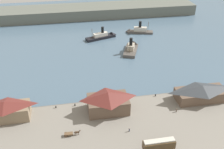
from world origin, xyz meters
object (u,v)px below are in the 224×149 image
at_px(street_tram, 159,144).
at_px(ferry_moored_east, 138,31).
at_px(pedestrian_standing_center, 129,130).
at_px(mooring_post_center_west, 56,107).
at_px(mooring_post_center_east, 155,95).
at_px(ferry_shed_west_terminal, 6,110).
at_px(mooring_post_west, 75,105).
at_px(horse_cart, 72,133).
at_px(pedestrian_walking_east, 176,110).
at_px(ferry_near_quay, 104,36).
at_px(ferry_mid_harbor, 131,48).
at_px(ferry_shed_customs_shed, 201,92).
at_px(ferry_shed_east_terminal, 108,101).

relative_size(street_tram, ferry_moored_east, 0.56).
distance_m(pedestrian_standing_center, mooring_post_center_west, 32.02).
bearing_deg(mooring_post_center_east, ferry_moored_east, 81.04).
distance_m(ferry_shed_west_terminal, mooring_post_center_west, 18.73).
distance_m(ferry_shed_west_terminal, mooring_post_west, 26.27).
height_order(horse_cart, mooring_post_west, horse_cart).
height_order(pedestrian_walking_east, ferry_near_quay, ferry_near_quay).
distance_m(ferry_shed_west_terminal, ferry_mid_harbor, 80.96).
xyz_separation_m(ferry_shed_west_terminal, ferry_moored_east, (72.20, 78.05, -3.54)).
distance_m(horse_cart, ferry_near_quay, 90.21).
distance_m(street_tram, pedestrian_walking_east, 22.23).
bearing_deg(street_tram, mooring_post_west, 132.32).
height_order(pedestrian_walking_east, mooring_post_west, pedestrian_walking_east).
bearing_deg(ferry_shed_west_terminal, street_tram, -26.15).
distance_m(ferry_shed_customs_shed, mooring_post_west, 52.89).
xyz_separation_m(street_tram, ferry_mid_harbor, (9.75, 77.85, -2.28)).
xyz_separation_m(pedestrian_walking_east, mooring_post_center_west, (-47.15, 10.91, -0.30)).
bearing_deg(ferry_shed_west_terminal, horse_cart, -29.82).
distance_m(ferry_shed_east_terminal, ferry_near_quay, 75.93).
bearing_deg(pedestrian_walking_east, horse_cart, -172.03).
bearing_deg(pedestrian_walking_east, ferry_shed_west_terminal, 173.15).
bearing_deg(horse_cart, pedestrian_standing_center, -4.56).
xyz_separation_m(pedestrian_standing_center, mooring_post_center_west, (-26.23, 18.36, -0.25)).
xyz_separation_m(mooring_post_center_east, mooring_post_center_west, (-42.34, -0.74, 0.00)).
bearing_deg(ferry_near_quay, mooring_post_west, -107.67).
bearing_deg(ferry_shed_customs_shed, mooring_post_west, 174.90).
bearing_deg(pedestrian_standing_center, pedestrian_walking_east, 19.60).
bearing_deg(ferry_shed_west_terminal, mooring_post_center_east, 3.60).
distance_m(ferry_shed_west_terminal, mooring_post_center_east, 60.71).
bearing_deg(mooring_post_center_west, street_tram, -40.23).
distance_m(ferry_shed_customs_shed, horse_cart, 56.01).
distance_m(ferry_shed_west_terminal, ferry_shed_east_terminal, 38.85).
bearing_deg(ferry_mid_harbor, pedestrian_walking_east, -86.50).
distance_m(ferry_shed_west_terminal, horse_cart, 27.60).
xyz_separation_m(ferry_shed_west_terminal, mooring_post_center_east, (60.49, 3.81, -3.47)).
bearing_deg(mooring_post_center_west, pedestrian_standing_center, -34.98).
bearing_deg(ferry_moored_east, ferry_near_quay, -168.60).
bearing_deg(mooring_post_center_west, mooring_post_west, 0.34).
height_order(ferry_shed_customs_shed, pedestrian_standing_center, ferry_shed_customs_shed).
distance_m(ferry_shed_east_terminal, pedestrian_walking_east, 27.38).
height_order(street_tram, ferry_mid_harbor, ferry_mid_harbor).
height_order(mooring_post_center_west, ferry_moored_east, ferry_moored_east).
bearing_deg(horse_cart, ferry_mid_harbor, 60.21).
bearing_deg(ferry_mid_harbor, mooring_post_center_west, -131.39).
bearing_deg(horse_cart, mooring_post_center_west, 108.69).
distance_m(pedestrian_standing_center, ferry_moored_east, 97.39).
bearing_deg(ferry_shed_customs_shed, ferry_moored_east, 94.48).
height_order(ferry_shed_west_terminal, pedestrian_standing_center, ferry_shed_west_terminal).
bearing_deg(mooring_post_west, mooring_post_center_west, -179.66).
bearing_deg(street_tram, pedestrian_standing_center, 126.35).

